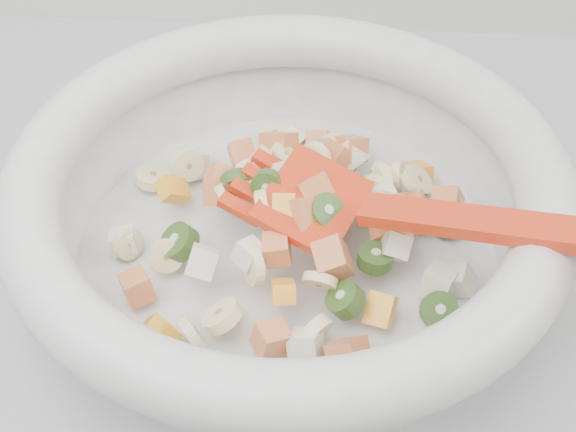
{
  "coord_description": "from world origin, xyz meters",
  "views": [
    {
      "loc": [
        -0.11,
        1.01,
        1.34
      ],
      "look_at": [
        -0.14,
        1.4,
        0.95
      ],
      "focal_mm": 50.0,
      "sensor_mm": 36.0,
      "label": 1
    }
  ],
  "objects": [
    {
      "name": "mixing_bowl",
      "position": [
        -0.14,
        1.4,
        0.96
      ],
      "size": [
        0.46,
        0.38,
        0.14
      ],
      "color": "silver",
      "rests_on": "counter"
    }
  ]
}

